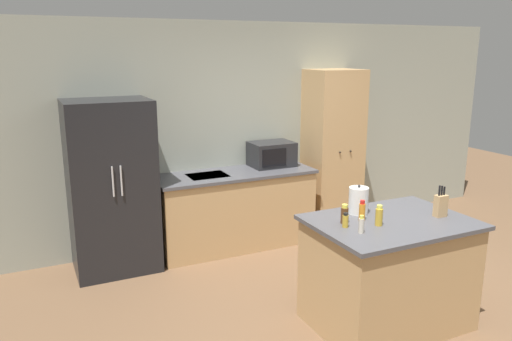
{
  "coord_description": "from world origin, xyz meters",
  "views": [
    {
      "loc": [
        -2.65,
        -3.15,
        2.28
      ],
      "look_at": [
        -0.48,
        1.4,
        1.05
      ],
      "focal_mm": 35.0,
      "sensor_mm": 36.0,
      "label": 1
    }
  ],
  "objects_px": {
    "microwave": "(272,154)",
    "spice_bottle_green_herb": "(361,225)",
    "spice_bottle_tall_dark": "(362,211)",
    "spice_bottle_pale_salt": "(345,220)",
    "refrigerator": "(112,187)",
    "kettle": "(358,200)",
    "spice_bottle_amber_oil": "(344,214)",
    "spice_bottle_short_red": "(379,216)",
    "pantry_cabinet": "(333,151)",
    "knife_block": "(441,205)"
  },
  "relations": [
    {
      "from": "knife_block",
      "to": "spice_bottle_pale_salt",
      "type": "height_order",
      "value": "knife_block"
    },
    {
      "from": "knife_block",
      "to": "spice_bottle_amber_oil",
      "type": "bearing_deg",
      "value": 165.83
    },
    {
      "from": "pantry_cabinet",
      "to": "spice_bottle_pale_salt",
      "type": "xyz_separation_m",
      "value": [
        -1.33,
        -2.16,
        -0.04
      ]
    },
    {
      "from": "spice_bottle_tall_dark",
      "to": "pantry_cabinet",
      "type": "bearing_deg",
      "value": 61.84
    },
    {
      "from": "spice_bottle_green_herb",
      "to": "spice_bottle_short_red",
      "type": "bearing_deg",
      "value": 19.17
    },
    {
      "from": "spice_bottle_tall_dark",
      "to": "kettle",
      "type": "xyz_separation_m",
      "value": [
        0.08,
        0.15,
        0.04
      ]
    },
    {
      "from": "spice_bottle_pale_salt",
      "to": "spice_bottle_short_red",
      "type": "bearing_deg",
      "value": -16.99
    },
    {
      "from": "spice_bottle_short_red",
      "to": "spice_bottle_amber_oil",
      "type": "distance_m",
      "value": 0.27
    },
    {
      "from": "spice_bottle_short_red",
      "to": "spice_bottle_pale_salt",
      "type": "relative_size",
      "value": 1.42
    },
    {
      "from": "pantry_cabinet",
      "to": "spice_bottle_pale_salt",
      "type": "relative_size",
      "value": 17.35
    },
    {
      "from": "knife_block",
      "to": "spice_bottle_pale_salt",
      "type": "relative_size",
      "value": 2.29
    },
    {
      "from": "pantry_cabinet",
      "to": "kettle",
      "type": "xyz_separation_m",
      "value": [
        -1.04,
        -1.93,
        0.02
      ]
    },
    {
      "from": "refrigerator",
      "to": "spice_bottle_short_red",
      "type": "height_order",
      "value": "refrigerator"
    },
    {
      "from": "spice_bottle_short_red",
      "to": "spice_bottle_pale_salt",
      "type": "bearing_deg",
      "value": 163.01
    },
    {
      "from": "microwave",
      "to": "spice_bottle_green_herb",
      "type": "relative_size",
      "value": 3.62
    },
    {
      "from": "spice_bottle_green_herb",
      "to": "kettle",
      "type": "xyz_separation_m",
      "value": [
        0.27,
        0.4,
        0.05
      ]
    },
    {
      "from": "pantry_cabinet",
      "to": "spice_bottle_tall_dark",
      "type": "height_order",
      "value": "pantry_cabinet"
    },
    {
      "from": "pantry_cabinet",
      "to": "spice_bottle_green_herb",
      "type": "height_order",
      "value": "pantry_cabinet"
    },
    {
      "from": "spice_bottle_tall_dark",
      "to": "spice_bottle_pale_salt",
      "type": "xyz_separation_m",
      "value": [
        -0.22,
        -0.08,
        -0.02
      ]
    },
    {
      "from": "spice_bottle_tall_dark",
      "to": "spice_bottle_amber_oil",
      "type": "bearing_deg",
      "value": 179.49
    },
    {
      "from": "knife_block",
      "to": "spice_bottle_short_red",
      "type": "height_order",
      "value": "knife_block"
    },
    {
      "from": "refrigerator",
      "to": "pantry_cabinet",
      "type": "bearing_deg",
      "value": 1.49
    },
    {
      "from": "pantry_cabinet",
      "to": "spice_bottle_short_red",
      "type": "bearing_deg",
      "value": -115.54
    },
    {
      "from": "spice_bottle_amber_oil",
      "to": "spice_bottle_pale_salt",
      "type": "bearing_deg",
      "value": -120.43
    },
    {
      "from": "knife_block",
      "to": "pantry_cabinet",
      "type": "bearing_deg",
      "value": 78.39
    },
    {
      "from": "kettle",
      "to": "spice_bottle_green_herb",
      "type": "bearing_deg",
      "value": -123.87
    },
    {
      "from": "spice_bottle_green_herb",
      "to": "kettle",
      "type": "bearing_deg",
      "value": 56.13
    },
    {
      "from": "pantry_cabinet",
      "to": "spice_bottle_amber_oil",
      "type": "xyz_separation_m",
      "value": [
        -1.29,
        -2.08,
        -0.02
      ]
    },
    {
      "from": "pantry_cabinet",
      "to": "kettle",
      "type": "relative_size",
      "value": 8.1
    },
    {
      "from": "spice_bottle_pale_salt",
      "to": "kettle",
      "type": "height_order",
      "value": "kettle"
    },
    {
      "from": "pantry_cabinet",
      "to": "spice_bottle_pale_salt",
      "type": "bearing_deg",
      "value": -121.66
    },
    {
      "from": "knife_block",
      "to": "spice_bottle_pale_salt",
      "type": "bearing_deg",
      "value": 171.79
    },
    {
      "from": "spice_bottle_pale_salt",
      "to": "spice_bottle_amber_oil",
      "type": "bearing_deg",
      "value": 59.57
    },
    {
      "from": "refrigerator",
      "to": "spice_bottle_green_herb",
      "type": "bearing_deg",
      "value": -57.04
    },
    {
      "from": "spice_bottle_short_red",
      "to": "spice_bottle_pale_salt",
      "type": "height_order",
      "value": "spice_bottle_short_red"
    },
    {
      "from": "spice_bottle_tall_dark",
      "to": "spice_bottle_short_red",
      "type": "xyz_separation_m",
      "value": [
        0.04,
        -0.16,
        -0.0
      ]
    },
    {
      "from": "microwave",
      "to": "knife_block",
      "type": "relative_size",
      "value": 1.9
    },
    {
      "from": "pantry_cabinet",
      "to": "spice_bottle_green_herb",
      "type": "relative_size",
      "value": 14.39
    },
    {
      "from": "spice_bottle_short_red",
      "to": "spice_bottle_tall_dark",
      "type": "bearing_deg",
      "value": 105.13
    },
    {
      "from": "refrigerator",
      "to": "kettle",
      "type": "height_order",
      "value": "refrigerator"
    },
    {
      "from": "microwave",
      "to": "spice_bottle_green_herb",
      "type": "xyz_separation_m",
      "value": [
        -0.46,
        -2.38,
        -0.06
      ]
    },
    {
      "from": "knife_block",
      "to": "kettle",
      "type": "height_order",
      "value": "knife_block"
    },
    {
      "from": "spice_bottle_tall_dark",
      "to": "spice_bottle_green_herb",
      "type": "height_order",
      "value": "spice_bottle_tall_dark"
    },
    {
      "from": "refrigerator",
      "to": "knife_block",
      "type": "relative_size",
      "value": 6.65
    },
    {
      "from": "refrigerator",
      "to": "microwave",
      "type": "distance_m",
      "value": 1.93
    },
    {
      "from": "refrigerator",
      "to": "spice_bottle_amber_oil",
      "type": "height_order",
      "value": "refrigerator"
    },
    {
      "from": "spice_bottle_amber_oil",
      "to": "spice_bottle_green_herb",
      "type": "relative_size",
      "value": 1.1
    },
    {
      "from": "spice_bottle_green_herb",
      "to": "spice_bottle_pale_salt",
      "type": "relative_size",
      "value": 1.21
    },
    {
      "from": "pantry_cabinet",
      "to": "spice_bottle_green_herb",
      "type": "distance_m",
      "value": 2.66
    },
    {
      "from": "pantry_cabinet",
      "to": "spice_bottle_short_red",
      "type": "xyz_separation_m",
      "value": [
        -1.07,
        -2.24,
        -0.02
      ]
    }
  ]
}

